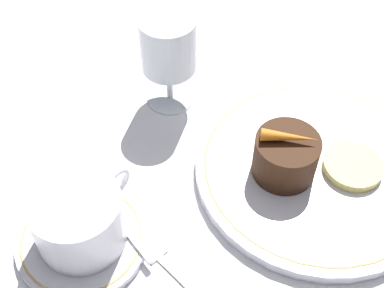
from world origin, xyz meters
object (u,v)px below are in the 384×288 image
dinner_plate (316,169)px  coffee_cup (79,218)px  fork (172,269)px  wine_glass (168,49)px  dessert_cake (286,157)px

dinner_plate → coffee_cup: (-0.23, 0.14, 0.04)m
coffee_cup → fork: (0.03, -0.09, -0.04)m
dinner_plate → wine_glass: 0.22m
dinner_plate → wine_glass: bearing=93.3°
wine_glass → dessert_cake: wine_glass is taller
fork → dessert_cake: bearing=-8.2°
dinner_plate → dessert_cake: dessert_cake is taller
fork → coffee_cup: bearing=108.6°
coffee_cup → fork: coffee_cup is taller
dinner_plate → dessert_cake: (-0.03, 0.03, 0.03)m
dinner_plate → dessert_cake: size_ratio=3.90×
dinner_plate → fork: dinner_plate is taller
wine_glass → fork: size_ratio=0.69×
coffee_cup → dessert_cake: coffee_cup is taller
dinner_plate → wine_glass: wine_glass is taller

